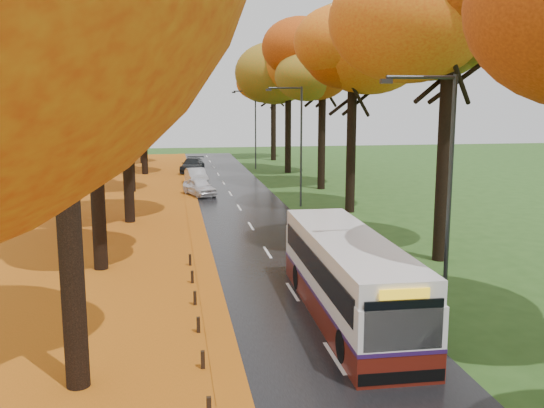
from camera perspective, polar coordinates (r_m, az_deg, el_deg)
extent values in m
cube|color=black|center=(35.61, -2.21, -1.79)|extent=(6.50, 90.00, 0.04)
cube|color=silver|center=(35.60, -2.21, -1.76)|extent=(0.12, 90.00, 0.01)
cube|color=#924E0D|center=(35.64, -16.72, -2.22)|extent=(12.00, 90.00, 0.02)
cube|color=#B85912|center=(35.36, -7.12, -1.91)|extent=(0.90, 90.00, 0.01)
cylinder|color=black|center=(15.58, -18.57, -1.69)|extent=(0.60, 0.60, 8.58)
cylinder|color=black|center=(26.40, -16.23, 3.68)|extent=(0.60, 0.60, 9.15)
ellipsoid|color=orange|center=(26.43, -16.86, 16.10)|extent=(8.00, 8.00, 6.24)
cylinder|color=black|center=(36.31, -13.45, 4.52)|extent=(0.60, 0.60, 8.00)
ellipsoid|color=orange|center=(36.20, -13.78, 12.42)|extent=(9.20, 9.20, 7.18)
cylinder|color=black|center=(48.27, -13.24, 6.17)|extent=(0.60, 0.60, 8.58)
ellipsoid|color=orange|center=(48.23, -13.50, 12.54)|extent=(8.00, 8.00, 6.24)
cylinder|color=black|center=(59.19, -12.01, 7.16)|extent=(0.60, 0.60, 9.15)
ellipsoid|color=orange|center=(59.20, -12.21, 12.70)|extent=(9.20, 9.20, 7.18)
cylinder|color=black|center=(69.22, -12.15, 7.06)|extent=(0.60, 0.60, 8.00)
ellipsoid|color=orange|center=(69.17, -12.30, 11.20)|extent=(8.00, 8.00, 6.24)
cylinder|color=black|center=(27.88, 15.85, 4.09)|extent=(0.60, 0.60, 9.22)
ellipsoid|color=#CD550F|center=(27.92, 16.43, 15.92)|extent=(8.20, 8.20, 6.40)
cylinder|color=black|center=(38.89, 7.45, 5.20)|extent=(0.60, 0.60, 8.19)
ellipsoid|color=#CD550F|center=(38.80, 7.63, 12.76)|extent=(9.20, 9.20, 7.18)
cylinder|color=black|center=(48.64, 4.71, 6.51)|extent=(0.60, 0.60, 8.70)
ellipsoid|color=#CD550F|center=(48.62, 4.80, 12.92)|extent=(8.20, 8.20, 6.40)
cylinder|color=black|center=(59.22, 1.52, 7.41)|extent=(0.60, 0.60, 9.22)
ellipsoid|color=#CD550F|center=(59.24, 1.55, 12.98)|extent=(9.20, 9.20, 7.18)
cylinder|color=black|center=(71.15, 0.14, 7.44)|extent=(0.60, 0.60, 8.19)
ellipsoid|color=#CD550F|center=(71.10, 0.14, 11.56)|extent=(8.20, 8.20, 6.40)
cube|color=black|center=(14.78, -5.96, -18.52)|extent=(0.11, 0.11, 0.52)
cube|color=black|center=(17.11, -6.53, -14.38)|extent=(0.11, 0.11, 0.52)
cube|color=black|center=(19.51, -6.94, -11.24)|extent=(0.11, 0.11, 0.52)
cube|color=black|center=(21.95, -7.26, -8.79)|extent=(0.11, 0.11, 0.52)
cube|color=black|center=(24.42, -7.51, -6.84)|extent=(0.11, 0.11, 0.52)
cube|color=black|center=(26.92, -7.72, -5.25)|extent=(0.11, 0.11, 0.52)
cylinder|color=#333538|center=(19.84, 16.33, 0.02)|extent=(0.14, 0.14, 8.00)
cylinder|color=#333538|center=(19.12, 13.88, 11.51)|extent=(2.20, 0.11, 0.11)
cube|color=#333538|center=(18.71, 10.71, 11.30)|extent=(0.35, 0.18, 0.14)
cylinder|color=#333538|center=(40.63, 2.76, 5.34)|extent=(0.14, 0.14, 8.00)
cylinder|color=#333538|center=(40.28, 1.25, 10.86)|extent=(2.20, 0.11, 0.11)
cube|color=#333538|center=(40.09, -0.32, 10.70)|extent=(0.35, 0.18, 0.14)
cylinder|color=#333538|center=(62.26, -1.56, 6.98)|extent=(0.14, 0.14, 8.00)
cylinder|color=#333538|center=(62.03, -2.60, 10.56)|extent=(2.20, 0.11, 0.11)
cube|color=#333538|center=(61.91, -3.63, 10.44)|extent=(0.35, 0.18, 0.14)
cube|color=#51140C|center=(20.78, 7.07, -9.29)|extent=(2.52, 10.39, 0.85)
cube|color=silver|center=(20.46, 7.13, -6.56)|extent=(2.52, 10.39, 1.22)
cube|color=silver|center=(20.21, 7.19, -4.00)|extent=(2.47, 10.18, 0.66)
cube|color=#2D164D|center=(20.63, 7.09, -8.06)|extent=(2.54, 10.41, 0.11)
cube|color=black|center=(20.35, 7.15, -5.54)|extent=(2.54, 9.56, 0.80)
cube|color=black|center=(15.77, 12.27, -11.10)|extent=(2.07, 0.09, 1.32)
cube|color=yellow|center=(15.50, 12.38, -8.27)|extent=(1.30, 0.08, 0.26)
cube|color=black|center=(16.33, 12.06, -15.61)|extent=(2.31, 0.16, 0.33)
cylinder|color=black|center=(17.33, 6.81, -13.15)|extent=(0.28, 0.95, 0.94)
cylinder|color=black|center=(17.98, 13.48, -12.49)|extent=(0.28, 0.95, 0.94)
cylinder|color=black|center=(23.40, 2.50, -6.88)|extent=(0.28, 0.95, 0.94)
cylinder|color=black|center=(23.88, 7.52, -6.60)|extent=(0.28, 0.95, 0.94)
imported|color=silver|center=(45.66, -6.83, 1.61)|extent=(2.72, 4.08, 1.29)
imported|color=#ABADB3|center=(51.45, -7.15, 2.59)|extent=(1.93, 4.26, 1.36)
imported|color=black|center=(60.00, -7.50, 3.65)|extent=(2.82, 5.08, 1.39)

